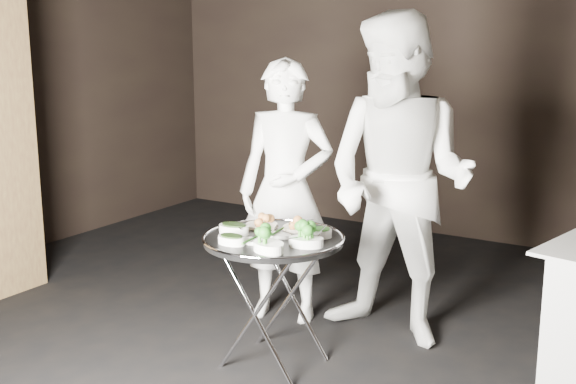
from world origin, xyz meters
The scene contains 15 objects.
wall_back centered at (0.00, 3.52, 1.50)m, with size 6.00×0.05×3.00m, color black.
tray_stand centered at (-0.04, 0.44, 0.40)m, with size 0.48×0.41×0.71m.
serving_tray centered at (-0.04, 0.44, 0.72)m, with size 0.77×0.77×0.04m.
potato_plate_a centered at (-0.21, 0.59, 0.76)m, with size 0.18×0.18×0.07m.
potato_plate_b centered at (0.00, 0.66, 0.76)m, with size 0.19×0.19×0.07m.
greens_bowl centered at (0.18, 0.58, 0.76)m, with size 0.11×0.11×0.06m.
asparagus_plate_a centered at (-0.03, 0.46, 0.75)m, with size 0.18×0.12×0.03m.
asparagus_plate_b centered at (-0.07, 0.30, 0.75)m, with size 0.18×0.11×0.04m.
spinach_bowl_a centered at (-0.26, 0.39, 0.76)m, with size 0.18×0.12×0.07m.
spinach_bowl_b centered at (-0.15, 0.22, 0.76)m, with size 0.16×0.11×0.06m.
broccoli_bowl_a centered at (0.20, 0.39, 0.76)m, with size 0.21×0.18×0.08m.
broccoli_bowl_b centered at (0.08, 0.21, 0.77)m, with size 0.23×0.20×0.08m.
serving_utensils centered at (-0.02, 0.51, 0.78)m, with size 0.57×0.42×0.01m.
waiter_left centered at (-0.35, 1.08, 0.83)m, with size 0.60×0.40×1.66m, color white.
waiter_right centered at (0.39, 1.12, 0.96)m, with size 0.94×0.73×1.93m, color white.
Camera 1 is at (1.97, -2.69, 1.79)m, focal length 45.00 mm.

